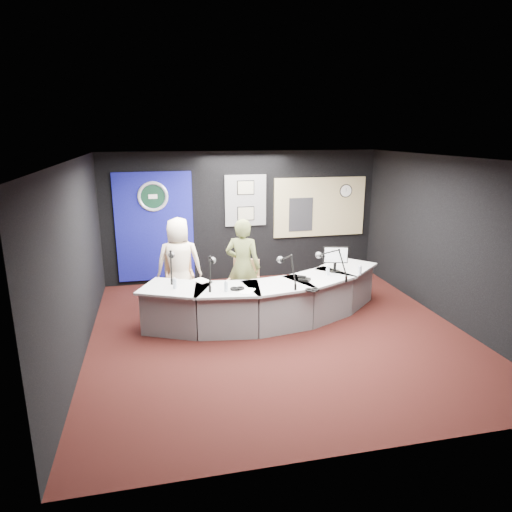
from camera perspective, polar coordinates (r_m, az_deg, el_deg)
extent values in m
plane|color=black|center=(7.61, 2.81, -9.49)|extent=(6.00, 6.00, 0.00)
cube|color=silver|center=(6.92, 3.12, 12.05)|extent=(6.00, 6.00, 0.02)
cube|color=black|center=(10.00, -1.62, 4.98)|extent=(6.00, 0.02, 2.80)
cube|color=black|center=(4.47, 13.31, -8.71)|extent=(6.00, 0.02, 2.80)
cube|color=black|center=(6.99, -21.49, -0.63)|extent=(0.02, 6.00, 2.80)
cube|color=black|center=(8.43, 23.03, 1.81)|extent=(0.02, 6.00, 2.80)
cube|color=navy|center=(9.82, -12.55, 3.54)|extent=(1.60, 0.05, 2.30)
torus|color=silver|center=(9.67, -12.77, 7.26)|extent=(0.63, 0.07, 0.63)
cylinder|color=black|center=(9.68, -12.77, 7.27)|extent=(0.48, 0.01, 0.48)
cube|color=slate|center=(9.92, -1.31, 6.95)|extent=(0.90, 0.04, 1.10)
cube|color=gray|center=(9.85, -1.29, 8.53)|extent=(0.34, 0.02, 0.27)
cube|color=gray|center=(9.94, -1.27, 5.33)|extent=(0.34, 0.02, 0.27)
cube|color=tan|center=(10.41, 7.96, 6.09)|extent=(2.12, 0.06, 1.32)
cube|color=beige|center=(10.40, 7.98, 6.08)|extent=(2.00, 0.02, 1.20)
cube|color=black|center=(10.26, 5.62, 5.18)|extent=(0.55, 0.02, 0.75)
cylinder|color=white|center=(10.56, 11.17, 7.99)|extent=(0.28, 0.01, 0.28)
cube|color=slate|center=(8.84, -9.72, -1.82)|extent=(0.50, 0.11, 0.70)
imported|color=#FFEACB|center=(8.54, -9.60, -0.84)|extent=(0.87, 0.60, 1.70)
imported|color=#5B6233|center=(8.10, -1.65, -1.35)|extent=(0.75, 0.65, 1.74)
cube|color=black|center=(8.25, 9.89, 0.17)|extent=(0.45, 0.15, 0.32)
cube|color=black|center=(7.76, 6.08, -2.92)|extent=(0.23, 0.22, 0.04)
torus|color=black|center=(7.30, 7.04, -4.20)|extent=(0.19, 0.19, 0.03)
torus|color=black|center=(7.31, -2.36, -4.07)|extent=(0.20, 0.20, 0.03)
cube|color=white|center=(7.79, -6.83, -3.05)|extent=(0.33, 0.36, 0.00)
cube|color=white|center=(7.23, -1.15, -4.40)|extent=(0.32, 0.36, 0.00)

